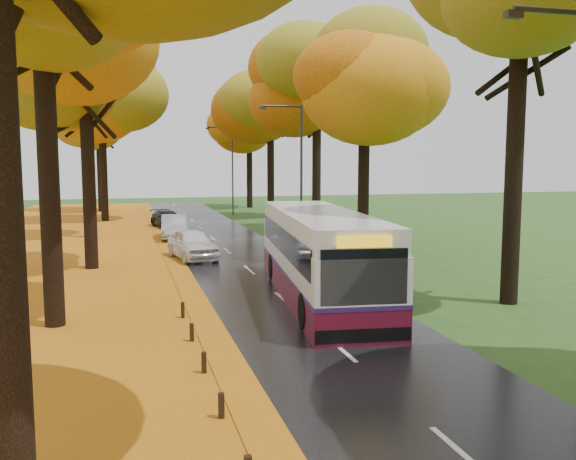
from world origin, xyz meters
name	(u,v)px	position (x,y,z in m)	size (l,w,h in m)	color
road	(245,267)	(0.00, 25.00, 0.02)	(6.50, 90.00, 0.04)	black
centre_line	(245,266)	(0.00, 25.00, 0.04)	(0.12, 90.00, 0.01)	silver
leaf_verge	(39,277)	(-9.00, 25.00, 0.01)	(12.00, 90.00, 0.02)	#99530D
leaf_drift	(179,269)	(-3.05, 25.00, 0.04)	(0.90, 90.00, 0.01)	orange
trees_left	(78,59)	(-7.18, 27.06, 9.53)	(9.20, 74.00, 13.88)	black
trees_right	(375,67)	(7.19, 26.91, 9.69)	(9.30, 74.20, 13.96)	black
streetlamp_mid	(297,165)	(3.95, 30.00, 4.71)	(2.45, 0.18, 8.00)	#333538
streetlamp_far	(230,163)	(3.95, 52.00, 4.71)	(2.45, 0.18, 8.00)	#333538
bus	(320,253)	(1.32, 17.88, 1.67)	(4.04, 12.06, 3.11)	#530D20
car_white	(192,244)	(-2.12, 27.89, 0.79)	(1.77, 4.40, 1.50)	white
car_silver	(174,227)	(-2.35, 36.31, 0.78)	(1.56, 4.47, 1.47)	#9B9CA2
car_dark	(167,219)	(-2.30, 43.05, 0.65)	(1.72, 4.23, 1.23)	black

